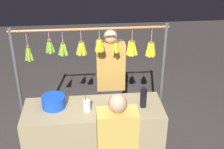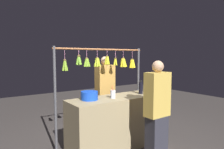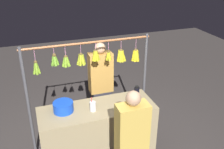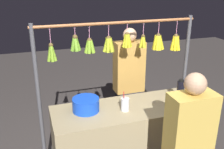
% 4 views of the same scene
% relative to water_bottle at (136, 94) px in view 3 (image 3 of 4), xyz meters
% --- Properties ---
extents(market_counter, '(1.65, 0.59, 0.91)m').
position_rel_water_bottle_xyz_m(market_counter, '(0.59, -0.03, -0.58)').
color(market_counter, tan).
rests_on(market_counter, ground).
extents(display_rack, '(1.89, 0.15, 1.79)m').
position_rel_water_bottle_xyz_m(display_rack, '(0.54, -0.42, 0.29)').
color(display_rack, '#4C4C51').
rests_on(display_rack, ground).
extents(water_bottle, '(0.08, 0.08, 0.25)m').
position_rel_water_bottle_xyz_m(water_bottle, '(0.00, 0.00, 0.00)').
color(water_bottle, black).
rests_on(water_bottle, market_counter).
extents(blue_bucket, '(0.28, 0.28, 0.14)m').
position_rel_water_bottle_xyz_m(blue_bucket, '(1.05, -0.10, -0.05)').
color(blue_bucket, blue).
rests_on(blue_bucket, market_counter).
extents(drink_cup, '(0.09, 0.09, 0.21)m').
position_rel_water_bottle_xyz_m(drink_cup, '(0.66, 0.02, -0.05)').
color(drink_cup, silver).
rests_on(drink_cup, market_counter).
extents(vendor_person, '(0.38, 0.21, 1.62)m').
position_rel_water_bottle_xyz_m(vendor_person, '(0.32, -0.74, -0.23)').
color(vendor_person, '#2D2D38').
rests_on(vendor_person, ground).
extents(customer_person, '(0.37, 0.20, 1.56)m').
position_rel_water_bottle_xyz_m(customer_person, '(0.39, 0.76, -0.26)').
color(customer_person, '#2D2D38').
rests_on(customer_person, ground).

